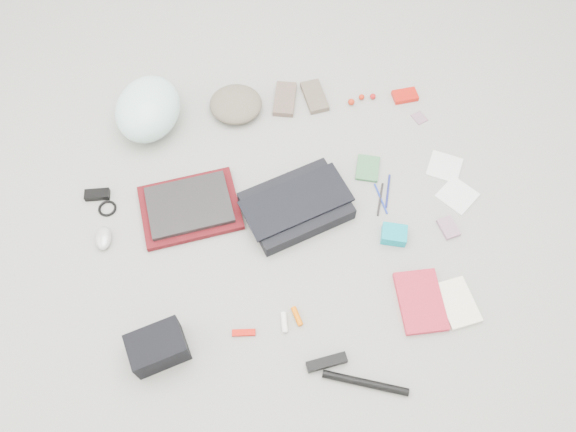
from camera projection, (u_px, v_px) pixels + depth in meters
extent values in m
plane|color=gray|center=(288.00, 222.00, 2.21)|extent=(4.00, 4.00, 0.00)
cube|color=black|center=(296.00, 206.00, 2.21)|extent=(0.45, 0.37, 0.06)
cube|color=black|center=(296.00, 201.00, 2.18)|extent=(0.45, 0.30, 0.01)
cube|color=#550C11|center=(190.00, 208.00, 2.23)|extent=(0.40, 0.32, 0.03)
cube|color=black|center=(189.00, 205.00, 2.21)|extent=(0.34, 0.26, 0.02)
ellipsoid|color=#C4F7EA|center=(148.00, 109.00, 2.36)|extent=(0.37, 0.40, 0.20)
ellipsoid|color=#695F4E|center=(236.00, 104.00, 2.44)|extent=(0.28, 0.27, 0.08)
cube|color=brown|center=(285.00, 99.00, 2.49)|extent=(0.14, 0.20, 0.03)
cube|color=brown|center=(315.00, 97.00, 2.50)|extent=(0.10, 0.18, 0.03)
cube|color=black|center=(97.00, 195.00, 2.26)|extent=(0.10, 0.05, 0.03)
torus|color=black|center=(107.00, 208.00, 2.24)|extent=(0.08, 0.08, 0.01)
ellipsoid|color=#AFAFAF|center=(103.00, 238.00, 2.16)|extent=(0.07, 0.11, 0.04)
cube|color=black|center=(158.00, 347.00, 1.92)|extent=(0.21, 0.17, 0.12)
cube|color=#BC0B00|center=(244.00, 333.00, 2.00)|extent=(0.09, 0.03, 0.01)
cylinder|color=white|center=(284.00, 322.00, 2.01)|extent=(0.03, 0.08, 0.02)
cylinder|color=#E96401|center=(297.00, 316.00, 2.02)|extent=(0.03, 0.07, 0.02)
cube|color=black|center=(327.00, 362.00, 1.94)|extent=(0.14, 0.05, 0.03)
cylinder|color=black|center=(365.00, 383.00, 1.91)|extent=(0.28, 0.14, 0.03)
cube|color=red|center=(421.00, 301.00, 2.05)|extent=(0.17, 0.24, 0.02)
cube|color=white|center=(457.00, 303.00, 2.05)|extent=(0.14, 0.19, 0.02)
cube|color=#397042|center=(368.00, 168.00, 2.33)|extent=(0.13, 0.15, 0.01)
cylinder|color=navy|center=(381.00, 199.00, 2.26)|extent=(0.02, 0.14, 0.01)
cylinder|color=black|center=(380.00, 199.00, 2.26)|extent=(0.07, 0.14, 0.01)
cylinder|color=navy|center=(388.00, 191.00, 2.28)|extent=(0.06, 0.15, 0.01)
cube|color=#029EB1|center=(394.00, 235.00, 2.16)|extent=(0.11, 0.10, 0.05)
cube|color=#A37490|center=(448.00, 228.00, 2.19)|extent=(0.08, 0.10, 0.02)
cube|color=silver|center=(445.00, 167.00, 2.33)|extent=(0.18, 0.18, 0.01)
cube|color=white|center=(457.00, 195.00, 2.27)|extent=(0.18, 0.18, 0.01)
sphere|color=#B4240E|center=(351.00, 102.00, 2.48)|extent=(0.03, 0.03, 0.03)
sphere|color=red|center=(362.00, 97.00, 2.50)|extent=(0.03, 0.03, 0.03)
sphere|color=#B11515|center=(373.00, 96.00, 2.50)|extent=(0.03, 0.03, 0.03)
cube|color=red|center=(405.00, 96.00, 2.50)|extent=(0.11, 0.07, 0.02)
cube|color=gray|center=(419.00, 118.00, 2.46)|extent=(0.07, 0.08, 0.00)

